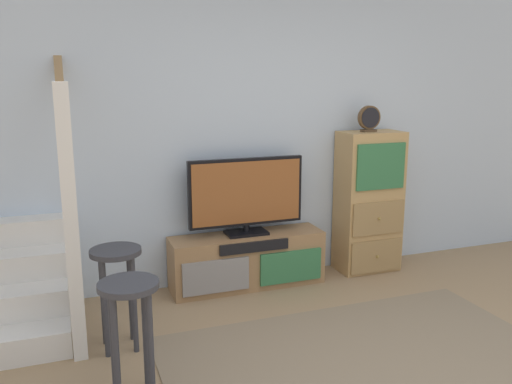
# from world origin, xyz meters

# --- Properties ---
(back_wall) EXTENTS (6.40, 0.12, 2.70)m
(back_wall) POSITION_xyz_m (0.00, 2.46, 1.35)
(back_wall) COLOR silver
(back_wall) RESTS_ON ground_plane
(area_rug) EXTENTS (2.60, 1.80, 0.01)m
(area_rug) POSITION_xyz_m (0.00, 0.60, 0.01)
(area_rug) COLOR #847056
(area_rug) RESTS_ON ground_plane
(media_console) EXTENTS (1.36, 0.38, 0.47)m
(media_console) POSITION_xyz_m (-0.30, 2.19, 0.24)
(media_console) COLOR #997047
(media_console) RESTS_ON ground_plane
(television) EXTENTS (1.02, 0.22, 0.67)m
(television) POSITION_xyz_m (-0.30, 2.22, 0.83)
(television) COLOR black
(television) RESTS_ON media_console
(side_cabinet) EXTENTS (0.58, 0.38, 1.33)m
(side_cabinet) POSITION_xyz_m (0.92, 2.20, 0.66)
(side_cabinet) COLOR tan
(side_cabinet) RESTS_ON ground_plane
(desk_clock) EXTENTS (0.21, 0.08, 0.24)m
(desk_clock) POSITION_xyz_m (0.88, 2.19, 1.45)
(desk_clock) COLOR #4C3823
(desk_clock) RESTS_ON side_cabinet
(staircase) EXTENTS (1.00, 1.36, 2.20)m
(staircase) POSITION_xyz_m (-2.24, 2.20, 0.37)
(staircase) COLOR silver
(staircase) RESTS_ON ground_plane
(bar_stool_near) EXTENTS (0.34, 0.34, 0.72)m
(bar_stool_near) POSITION_xyz_m (-1.48, 0.81, 0.53)
(bar_stool_near) COLOR #333338
(bar_stool_near) RESTS_ON ground_plane
(bar_stool_far) EXTENTS (0.34, 0.34, 0.71)m
(bar_stool_far) POSITION_xyz_m (-1.48, 1.45, 0.53)
(bar_stool_far) COLOR #333338
(bar_stool_far) RESTS_ON ground_plane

